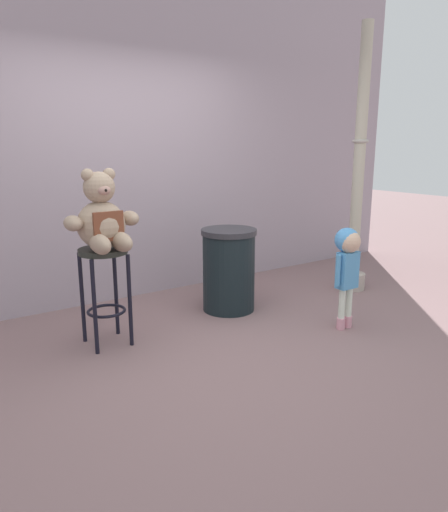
% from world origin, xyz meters
% --- Properties ---
extents(ground_plane, '(24.00, 24.00, 0.00)m').
position_xyz_m(ground_plane, '(0.00, 0.00, 0.00)').
color(ground_plane, '#826465').
extents(building_wall, '(7.69, 0.30, 3.55)m').
position_xyz_m(building_wall, '(0.00, 1.80, 1.78)').
color(building_wall, '#A1919D').
rests_on(building_wall, ground_plane).
extents(bar_stool_with_teddy, '(0.38, 0.38, 0.78)m').
position_xyz_m(bar_stool_with_teddy, '(-0.62, 0.63, 0.55)').
color(bar_stool_with_teddy, '#252822').
rests_on(bar_stool_with_teddy, ground_plane).
extents(teddy_bear, '(0.57, 0.51, 0.61)m').
position_xyz_m(teddy_bear, '(-0.62, 0.60, 1.01)').
color(teddy_bear, tan).
rests_on(teddy_bear, bar_stool_with_teddy).
extents(child_walking, '(0.28, 0.22, 0.88)m').
position_xyz_m(child_walking, '(1.20, -0.22, 0.64)').
color(child_walking, pink).
rests_on(child_walking, ground_plane).
extents(trash_bin, '(0.53, 0.53, 0.79)m').
position_xyz_m(trash_bin, '(0.65, 0.74, 0.40)').
color(trash_bin, black).
rests_on(trash_bin, ground_plane).
extents(lamppost, '(0.28, 0.28, 2.75)m').
position_xyz_m(lamppost, '(2.16, 0.52, 1.08)').
color(lamppost, '#AEA095').
rests_on(lamppost, ground_plane).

